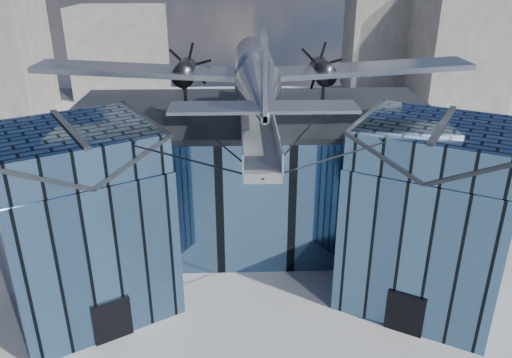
{
  "coord_description": "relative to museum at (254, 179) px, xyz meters",
  "views": [
    {
      "loc": [
        -1.04,
        -27.76,
        20.12
      ],
      "look_at": [
        0.0,
        2.0,
        7.2
      ],
      "focal_mm": 35.0,
      "sensor_mm": 36.0,
      "label": 1
    }
  ],
  "objects": [
    {
      "name": "museum",
      "position": [
        0.0,
        0.0,
        0.0
      ],
      "size": [
        32.88,
        24.5,
        17.6
      ],
      "color": "#426386",
      "rests_on": "ground"
    },
    {
      "name": "ground_plane",
      "position": [
        -0.0,
        -5.82,
        -5.54
      ],
      "size": [
        120.0,
        120.0,
        0.0
      ],
      "primitive_type": "plane",
      "color": "gray"
    },
    {
      "name": "bg_towers",
      "position": [
        1.45,
        44.67,
        4.47
      ],
      "size": [
        77.0,
        24.5,
        26.0
      ],
      "color": "gray",
      "rests_on": "ground"
    }
  ]
}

